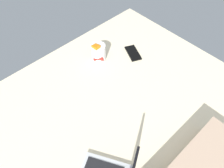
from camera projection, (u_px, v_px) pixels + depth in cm
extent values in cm
cube|color=beige|center=(105.00, 148.00, 118.38)|extent=(180.00, 140.00, 18.00)
cylinder|color=silver|center=(98.00, 52.00, 142.25)|extent=(9.00, 9.00, 11.00)
cube|color=red|center=(99.00, 56.00, 142.40)|extent=(8.49, 8.18, 6.07)
cube|color=yellow|center=(97.00, 48.00, 141.79)|extent=(6.20, 5.98, 4.08)
cube|color=orange|center=(96.00, 47.00, 137.24)|extent=(4.15, 4.97, 3.77)
cube|color=black|center=(133.00, 53.00, 149.30)|extent=(12.06, 15.56, 0.80)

